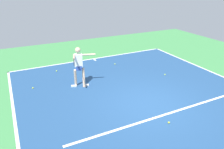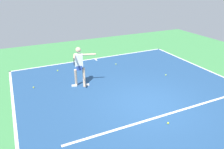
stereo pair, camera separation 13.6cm
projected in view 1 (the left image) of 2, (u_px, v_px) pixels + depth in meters
name	position (u px, v px, depth m)	size (l,w,h in m)	color
ground_plane	(149.00, 104.00, 8.33)	(20.90, 20.90, 0.00)	#428E4C
court_surface	(149.00, 104.00, 8.33)	(9.57, 11.67, 0.00)	navy
court_line_baseline_near	(94.00, 59.00, 13.09)	(9.57, 0.10, 0.01)	white
court_line_sideline_right	(17.00, 140.00, 6.42)	(0.10, 11.67, 0.01)	white
court_line_service	(163.00, 115.00, 7.62)	(7.18, 0.10, 0.01)	white
court_line_centre_mark	(95.00, 60.00, 12.92)	(0.10, 0.30, 0.01)	white
tennis_player	(79.00, 65.00, 9.25)	(1.19, 1.18, 1.82)	beige
tennis_ball_near_player	(115.00, 64.00, 12.17)	(0.07, 0.07, 0.07)	#C6E53D
tennis_ball_far_corner	(165.00, 75.00, 10.82)	(0.07, 0.07, 0.07)	#C6E53D
tennis_ball_by_sideline	(169.00, 122.00, 7.17)	(0.07, 0.07, 0.07)	yellow
tennis_ball_by_baseline	(33.00, 88.00, 9.47)	(0.07, 0.07, 0.07)	yellow
tennis_ball_near_service_line	(57.00, 71.00, 11.25)	(0.07, 0.07, 0.07)	#C6E53D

